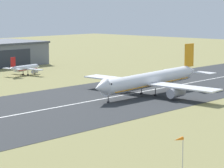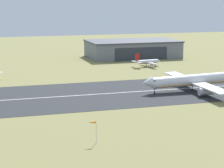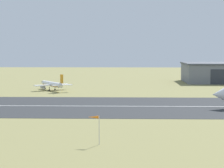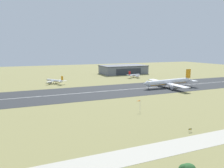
{
  "view_description": "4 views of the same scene",
  "coord_description": "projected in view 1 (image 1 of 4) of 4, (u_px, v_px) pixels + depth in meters",
  "views": [
    {
      "loc": [
        -54.64,
        15.36,
        27.08
      ],
      "look_at": [
        30.94,
        93.63,
        10.34
      ],
      "focal_mm": 85.0,
      "sensor_mm": 36.0,
      "label": 1
    },
    {
      "loc": [
        -12.25,
        -44.12,
        38.04
      ],
      "look_at": [
        29.03,
        91.43,
        10.31
      ],
      "focal_mm": 70.0,
      "sensor_mm": 36.0,
      "label": 2
    },
    {
      "loc": [
        21.71,
        -23.4,
        19.9
      ],
      "look_at": [
        18.12,
        91.57,
        10.19
      ],
      "focal_mm": 70.0,
      "sensor_mm": 36.0,
      "label": 3
    },
    {
      "loc": [
        -41.12,
        -33.84,
        33.14
      ],
      "look_at": [
        18.58,
        108.3,
        7.94
      ],
      "focal_mm": 35.0,
      "sensor_mm": 36.0,
      "label": 4
    }
  ],
  "objects": [
    {
      "name": "airplane_landing",
      "position": [
        150.0,
        80.0,
        165.41
      ],
      "size": [
        49.92,
        49.99,
        14.99
      ],
      "color": "white",
      "rests_on": "ground_plane"
    },
    {
      "name": "windsock_pole",
      "position": [
        179.0,
        141.0,
        86.92
      ],
      "size": [
        2.41,
        0.74,
        6.01
      ],
      "color": "#B7B7BC",
      "rests_on": "ground_plane"
    },
    {
      "name": "airplane_parked_west",
      "position": [
        25.0,
        68.0,
        213.92
      ],
      "size": [
        17.31,
        16.81,
        7.86
      ],
      "color": "silver",
      "rests_on": "ground_plane"
    }
  ]
}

